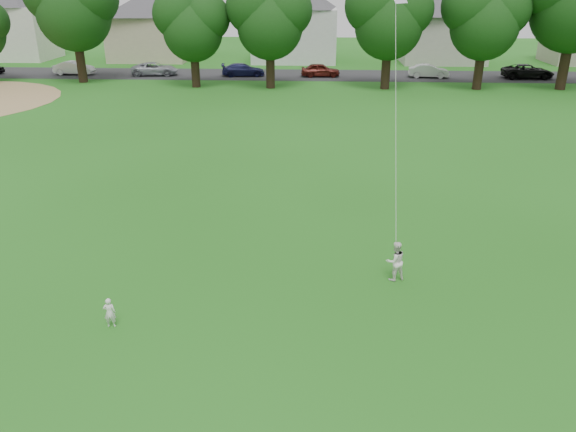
{
  "coord_description": "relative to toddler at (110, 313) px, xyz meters",
  "views": [
    {
      "loc": [
        2.68,
        -12.39,
        8.38
      ],
      "look_at": [
        1.92,
        2.0,
        2.3
      ],
      "focal_mm": 35.0,
      "sensor_mm": 36.0,
      "label": 1
    }
  ],
  "objects": [
    {
      "name": "older_boy",
      "position": [
        7.69,
        2.92,
        0.2
      ],
      "size": [
        0.73,
        0.66,
        1.24
      ],
      "primitive_type": "imported",
      "rotation": [
        0.0,
        0.0,
        3.51
      ],
      "color": "white",
      "rests_on": "ground"
    },
    {
      "name": "toddler",
      "position": [
        0.0,
        0.0,
        0.0
      ],
      "size": [
        0.34,
        0.25,
        0.85
      ],
      "primitive_type": "imported",
      "rotation": [
        0.0,
        0.0,
        3.29
      ],
      "color": "white",
      "rests_on": "ground"
    },
    {
      "name": "house_row",
      "position": [
        1.93,
        52.24,
        4.4
      ],
      "size": [
        76.9,
        12.97,
        10.28
      ],
      "color": "white",
      "rests_on": "ground"
    },
    {
      "name": "street",
      "position": [
        2.6,
        42.24,
        -0.42
      ],
      "size": [
        90.0,
        7.0,
        0.01
      ],
      "primitive_type": "cube",
      "color": "#2D2D30",
      "rests_on": "ground"
    },
    {
      "name": "parked_cars",
      "position": [
        0.62,
        41.24,
        0.2
      ],
      "size": [
        55.15,
        2.48,
        1.27
      ],
      "color": "black",
      "rests_on": "ground"
    },
    {
      "name": "tree_row",
      "position": [
        8.5,
        35.97,
        5.87
      ],
      "size": [
        82.35,
        8.4,
        11.13
      ],
      "color": "black",
      "rests_on": "ground"
    },
    {
      "name": "ground",
      "position": [
        2.6,
        0.24,
        -0.42
      ],
      "size": [
        160.0,
        160.0,
        0.0
      ],
      "primitive_type": "plane",
      "color": "#1D5C15",
      "rests_on": "ground"
    },
    {
      "name": "kite",
      "position": [
        7.59,
        4.25,
        4.08
      ],
      "size": [
        0.92,
        1.83,
        7.84
      ],
      "color": "white",
      "rests_on": "ground"
    }
  ]
}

